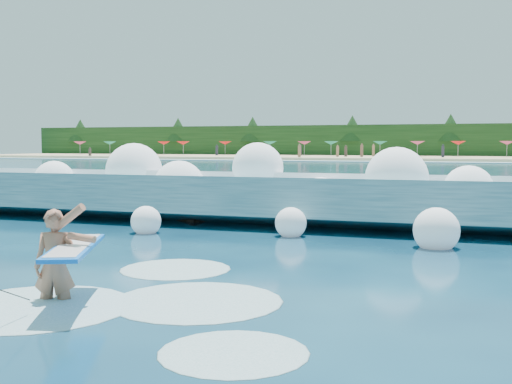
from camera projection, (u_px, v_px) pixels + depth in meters
ground at (141, 263)px, 11.65m from camera, size 200.00×200.00×0.00m
beach at (440, 158)px, 84.82m from camera, size 140.00×20.00×0.40m
wet_band at (433, 162)px, 74.51m from camera, size 140.00×5.00×0.08m
treeline at (445, 141)px, 94.03m from camera, size 140.00×4.00×5.00m
breaking_wave at (283, 202)px, 17.33m from camera, size 20.09×3.06×1.73m
rock_cluster at (194, 200)px, 19.62m from camera, size 8.35×3.51×1.47m
surfer_with_board at (59, 262)px, 8.68m from camera, size 1.34×2.78×1.56m
wave_spray at (283, 183)px, 17.09m from camera, size 15.93×4.56×2.33m
surf_foam at (19, 290)px, 9.53m from camera, size 9.43×5.60×0.15m
beach_umbrellas at (441, 143)px, 86.59m from camera, size 113.07×6.94×0.50m
beachgoers at (505, 152)px, 80.39m from camera, size 104.82×13.83×1.93m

